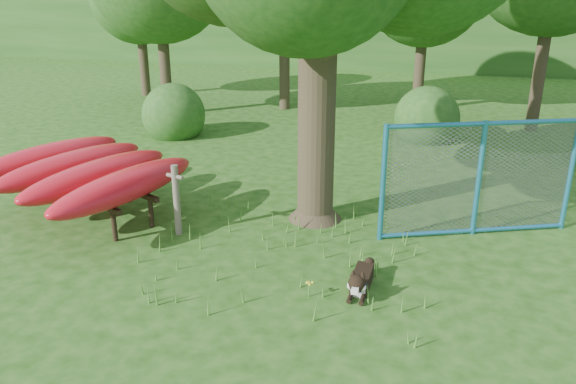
# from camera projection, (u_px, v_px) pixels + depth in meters

# --- Properties ---
(ground) EXTENTS (80.00, 80.00, 0.00)m
(ground) POSITION_uv_depth(u_px,v_px,m) (252.00, 282.00, 8.21)
(ground) COLOR #19450D
(ground) RESTS_ON ground
(wooden_post) EXTENTS (0.34, 0.16, 1.26)m
(wooden_post) POSITION_uv_depth(u_px,v_px,m) (176.00, 198.00, 9.57)
(wooden_post) COLOR brown
(wooden_post) RESTS_ON ground
(kayak_rack) EXTENTS (4.06, 4.40, 1.13)m
(kayak_rack) POSITION_uv_depth(u_px,v_px,m) (84.00, 171.00, 10.37)
(kayak_rack) COLOR black
(kayak_rack) RESTS_ON ground
(husky_dog) EXTENTS (0.27, 1.07, 0.47)m
(husky_dog) POSITION_uv_depth(u_px,v_px,m) (360.00, 281.00, 7.91)
(husky_dog) COLOR black
(husky_dog) RESTS_ON ground
(fence_section) EXTENTS (3.18, 1.48, 3.35)m
(fence_section) POSITION_uv_depth(u_px,v_px,m) (479.00, 179.00, 9.47)
(fence_section) COLOR teal
(fence_section) RESTS_ON ground
(wildflower_clump) EXTENTS (0.11, 0.11, 0.24)m
(wildflower_clump) POSITION_uv_depth(u_px,v_px,m) (309.00, 284.00, 7.76)
(wildflower_clump) COLOR #4A842B
(wildflower_clump) RESTS_ON ground
(shrub_left) EXTENTS (1.80, 1.80, 1.80)m
(shrub_left) POSITION_uv_depth(u_px,v_px,m) (175.00, 135.00, 16.27)
(shrub_left) COLOR #215019
(shrub_left) RESTS_ON ground
(shrub_mid) EXTENTS (1.80, 1.80, 1.80)m
(shrub_mid) POSITION_uv_depth(u_px,v_px,m) (425.00, 139.00, 15.82)
(shrub_mid) COLOR #215019
(shrub_mid) RESTS_ON ground
(wooded_hillside) EXTENTS (80.00, 12.00, 6.00)m
(wooded_hillside) POSITION_uv_depth(u_px,v_px,m) (411.00, 6.00, 32.45)
(wooded_hillside) COLOR #215019
(wooded_hillside) RESTS_ON ground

